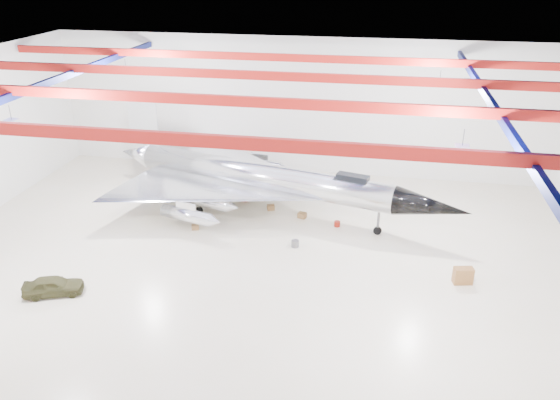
# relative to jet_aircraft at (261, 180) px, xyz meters

# --- Properties ---
(floor) EXTENTS (40.00, 40.00, 0.00)m
(floor) POSITION_rel_jet_aircraft_xyz_m (1.19, -6.72, -2.36)
(floor) COLOR beige
(floor) RESTS_ON ground
(wall_back) EXTENTS (40.00, 0.00, 40.00)m
(wall_back) POSITION_rel_jet_aircraft_xyz_m (1.19, 8.28, 3.14)
(wall_back) COLOR silver
(wall_back) RESTS_ON floor
(ceiling) EXTENTS (40.00, 40.00, 0.00)m
(ceiling) POSITION_rel_jet_aircraft_xyz_m (1.19, -6.72, 8.64)
(ceiling) COLOR #0A0F38
(ceiling) RESTS_ON wall_back
(ceiling_structure) EXTENTS (39.50, 29.50, 1.08)m
(ceiling_structure) POSITION_rel_jet_aircraft_xyz_m (1.19, -6.72, 7.96)
(ceiling_structure) COLOR maroon
(ceiling_structure) RESTS_ON ceiling
(jet_aircraft) EXTENTS (26.01, 18.39, 7.21)m
(jet_aircraft) POSITION_rel_jet_aircraft_xyz_m (0.00, 0.00, 0.00)
(jet_aircraft) COLOR silver
(jet_aircraft) RESTS_ON floor
(jeep) EXTENTS (3.37, 2.29, 1.07)m
(jeep) POSITION_rel_jet_aircraft_xyz_m (-8.67, -12.38, -1.83)
(jeep) COLOR #3B3A1D
(jeep) RESTS_ON floor
(desk) EXTENTS (1.15, 0.75, 0.97)m
(desk) POSITION_rel_jet_aircraft_xyz_m (13.07, -7.14, -1.88)
(desk) COLOR brown
(desk) RESTS_ON floor
(crate_ply) EXTENTS (0.56, 0.50, 0.33)m
(crate_ply) POSITION_rel_jet_aircraft_xyz_m (-3.68, -3.71, -2.20)
(crate_ply) COLOR olive
(crate_ply) RESTS_ON floor
(toolbox_red) EXTENTS (0.45, 0.39, 0.28)m
(toolbox_red) POSITION_rel_jet_aircraft_xyz_m (-1.55, 1.32, -2.23)
(toolbox_red) COLOR maroon
(toolbox_red) RESTS_ON floor
(engine_drum) EXTENTS (0.56, 0.56, 0.44)m
(engine_drum) POSITION_rel_jet_aircraft_xyz_m (3.24, -4.79, -2.15)
(engine_drum) COLOR #59595B
(engine_drum) RESTS_ON floor
(parts_bin) EXTENTS (0.65, 0.58, 0.38)m
(parts_bin) POSITION_rel_jet_aircraft_xyz_m (3.06, -0.66, -2.17)
(parts_bin) COLOR olive
(parts_bin) RESTS_ON floor
(crate_small) EXTENTS (0.42, 0.34, 0.29)m
(crate_small) POSITION_rel_jet_aircraft_xyz_m (-7.02, 0.12, -2.22)
(crate_small) COLOR #59595B
(crate_small) RESTS_ON floor
(tool_chest) EXTENTS (0.52, 0.52, 0.36)m
(tool_chest) POSITION_rel_jet_aircraft_xyz_m (5.57, -1.51, -2.18)
(tool_chest) COLOR maroon
(tool_chest) RESTS_ON floor
(oil_barrel) EXTENTS (0.63, 0.56, 0.36)m
(oil_barrel) POSITION_rel_jet_aircraft_xyz_m (0.66, 0.21, -2.18)
(oil_barrel) COLOR olive
(oil_barrel) RESTS_ON floor
(spares_box) EXTENTS (0.53, 0.53, 0.37)m
(spares_box) POSITION_rel_jet_aircraft_xyz_m (2.36, 2.69, -2.18)
(spares_box) COLOR #59595B
(spares_box) RESTS_ON floor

